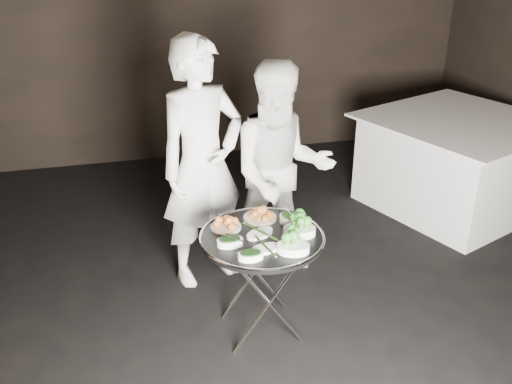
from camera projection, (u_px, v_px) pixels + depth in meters
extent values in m
cube|color=black|center=(300.00, 349.00, 3.68)|extent=(6.00, 7.00, 0.05)
cube|color=black|center=(202.00, 22.00, 6.12)|extent=(6.00, 0.05, 3.00)
cylinder|color=silver|center=(269.00, 303.00, 3.51)|extent=(0.47, 0.02, 0.70)
cylinder|color=silver|center=(269.00, 303.00, 3.51)|extent=(0.47, 0.02, 0.70)
cylinder|color=silver|center=(255.00, 272.00, 3.83)|extent=(0.47, 0.02, 0.70)
cylinder|color=silver|center=(255.00, 272.00, 3.83)|extent=(0.47, 0.02, 0.70)
cylinder|color=silver|center=(230.00, 247.00, 3.49)|extent=(0.02, 0.40, 0.02)
cylinder|color=silver|center=(293.00, 239.00, 3.58)|extent=(0.02, 0.40, 0.02)
cylinder|color=black|center=(262.00, 239.00, 3.52)|extent=(0.76, 0.76, 0.03)
torus|color=silver|center=(262.00, 236.00, 3.51)|extent=(0.78, 0.78, 0.02)
cylinder|color=beige|center=(226.00, 227.00, 3.60)|extent=(0.19, 0.19, 0.02)
cylinder|color=beige|center=(260.00, 218.00, 3.71)|extent=(0.22, 0.22, 0.02)
cylinder|color=white|center=(290.00, 219.00, 3.67)|extent=(0.13, 0.13, 0.05)
cylinder|color=silver|center=(228.00, 220.00, 3.59)|extent=(0.10, 0.19, 0.01)
cylinder|color=silver|center=(261.00, 212.00, 3.69)|extent=(0.11, 0.18, 0.01)
cylinder|color=silver|center=(291.00, 215.00, 3.66)|extent=(0.02, 0.21, 0.01)
cylinder|color=silver|center=(229.00, 237.00, 3.40)|extent=(0.15, 0.15, 0.01)
cylinder|color=silver|center=(299.00, 228.00, 3.50)|extent=(0.16, 0.15, 0.01)
cylinder|color=silver|center=(262.00, 228.00, 3.50)|extent=(0.04, 0.21, 0.01)
imported|color=white|center=(202.00, 165.00, 4.04)|extent=(0.78, 0.66, 1.83)
imported|color=white|center=(281.00, 173.00, 4.15)|extent=(0.85, 0.69, 1.64)
cube|color=white|center=(456.00, 164.00, 5.34)|extent=(1.34, 1.34, 0.84)
cube|color=white|center=(463.00, 121.00, 5.16)|extent=(1.50, 1.50, 0.02)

